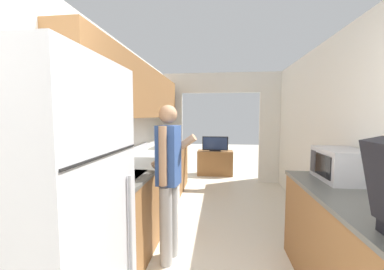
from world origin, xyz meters
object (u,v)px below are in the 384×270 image
Objects in this scene: refrigerator at (50,223)px; range_oven at (157,181)px; microwave at (341,165)px; person at (169,179)px; television at (215,144)px; tv_cabinet at (215,163)px.

refrigerator is 1.74× the size of range_oven.
microwave reaches higher than range_oven.
refrigerator is 1.23m from person.
range_oven is 2.00× the size of microwave.
microwave is at bearing -80.78° from person.
range_oven is 1.61× the size of television.
microwave is (2.11, 1.15, 0.15)m from refrigerator.
tv_cabinet is at bearing 79.88° from refrigerator.
person reaches higher than range_oven.
refrigerator reaches higher than tv_cabinet.
person is 1.68m from microwave.
tv_cabinet is 1.37× the size of television.
range_oven is at bearing -111.35° from tv_cabinet.
refrigerator reaches higher than person.
range_oven is at bearing -111.71° from television.
tv_cabinet is 0.50m from television.
tv_cabinet is at bearing 68.65° from range_oven.
refrigerator is 2.55m from range_oven.
range_oven reaches higher than television.
person reaches higher than microwave.
range_oven is 1.17× the size of tv_cabinet.
microwave is 3.97m from tv_cabinet.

